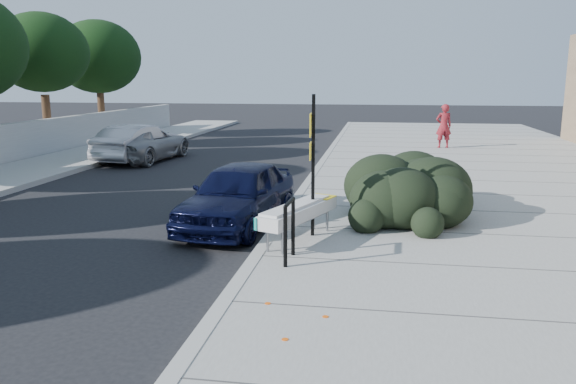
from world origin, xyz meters
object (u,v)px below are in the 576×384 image
at_px(bench, 299,212).
at_px(bike_rack, 289,225).
at_px(sedan_navy, 238,194).
at_px(wagon_silver, 138,143).
at_px(sign_post, 312,157).
at_px(pedestrian, 444,126).
at_px(suv_silver, 145,144).

xyz_separation_m(bench, bike_rack, (0.00, -1.17, 0.07)).
xyz_separation_m(sedan_navy, wagon_silver, (-6.11, 8.75, 0.01)).
xyz_separation_m(sign_post, pedestrian, (3.97, 14.66, -0.57)).
bearing_deg(bench, pedestrian, 95.63).
bearing_deg(sedan_navy, wagon_silver, 132.25).
xyz_separation_m(sedan_navy, pedestrian, (5.66, 13.64, 0.40)).
height_order(sedan_navy, pedestrian, pedestrian).
relative_size(bench, wagon_silver, 0.53).
xyz_separation_m(sign_post, sedan_navy, (-1.69, 1.01, -0.98)).
height_order(bike_rack, suv_silver, suv_silver).
bearing_deg(wagon_silver, pedestrian, -149.76).
bearing_deg(bike_rack, sedan_navy, 122.77).
distance_m(sedan_navy, wagon_silver, 10.68).
relative_size(wagon_silver, suv_silver, 0.93).
distance_m(sedan_navy, suv_silver, 10.80).
bearing_deg(sedan_navy, pedestrian, 74.79).
height_order(bike_rack, sign_post, sign_post).
distance_m(bike_rack, sedan_navy, 3.00).
relative_size(bike_rack, sign_post, 0.38).
xyz_separation_m(wagon_silver, suv_silver, (0.16, 0.26, -0.07)).
height_order(bike_rack, sedan_navy, sedan_navy).
bearing_deg(wagon_silver, suv_silver, -114.17).
distance_m(sign_post, sedan_navy, 2.20).
bearing_deg(suv_silver, bike_rack, 127.80).
xyz_separation_m(bench, wagon_silver, (-7.62, 10.17, 0.01)).
xyz_separation_m(sign_post, wagon_silver, (-7.81, 9.77, -0.96)).
bearing_deg(pedestrian, sign_post, 64.08).
distance_m(wagon_silver, pedestrian, 12.75).
distance_m(bench, sign_post, 1.07).
distance_m(sign_post, pedestrian, 15.19).
bearing_deg(suv_silver, bench, 130.62).
xyz_separation_m(sedan_navy, suv_silver, (-5.95, 9.02, -0.05)).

